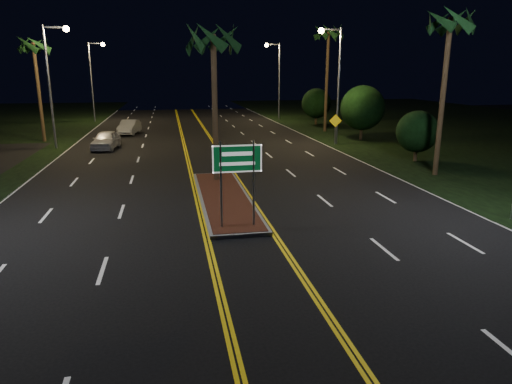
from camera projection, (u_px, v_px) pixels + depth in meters
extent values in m
plane|color=black|center=(251.00, 259.00, 14.37)|extent=(120.00, 120.00, 0.00)
cube|color=gray|center=(224.00, 198.00, 21.00)|extent=(2.25, 10.25, 0.15)
cube|color=#592819|center=(224.00, 196.00, 20.98)|extent=(2.00, 10.00, 0.02)
cylinder|color=gray|center=(221.00, 185.00, 16.48)|extent=(0.08, 0.08, 3.20)
cylinder|color=gray|center=(254.00, 184.00, 16.69)|extent=(0.08, 0.08, 3.20)
cube|color=#07471E|center=(237.00, 159.00, 16.34)|extent=(1.80, 0.04, 1.00)
cube|color=white|center=(237.00, 159.00, 16.32)|extent=(1.80, 0.01, 1.00)
cylinder|color=gray|center=(50.00, 89.00, 34.04)|extent=(0.18, 0.18, 9.00)
cube|color=gray|center=(54.00, 27.00, 33.07)|extent=(1.60, 0.12, 0.12)
sphere|color=#FFCE72|center=(66.00, 29.00, 33.24)|extent=(0.44, 0.44, 0.44)
cylinder|color=gray|center=(92.00, 83.00, 53.03)|extent=(0.18, 0.18, 9.00)
cube|color=gray|center=(95.00, 43.00, 52.07)|extent=(1.60, 0.12, 0.12)
sphere|color=#FFCE72|center=(103.00, 44.00, 52.24)|extent=(0.44, 0.44, 0.44)
cylinder|color=gray|center=(339.00, 88.00, 36.10)|extent=(0.18, 0.18, 9.00)
cube|color=gray|center=(331.00, 29.00, 34.85)|extent=(1.60, 0.12, 0.12)
sphere|color=#FFCE72|center=(321.00, 31.00, 34.73)|extent=(0.44, 0.44, 0.44)
cylinder|color=gray|center=(279.00, 82.00, 55.10)|extent=(0.18, 0.18, 9.00)
cube|color=gray|center=(273.00, 44.00, 53.85)|extent=(1.60, 0.12, 0.12)
sphere|color=#FFCE72|center=(267.00, 45.00, 53.73)|extent=(0.44, 0.44, 0.44)
cylinder|color=#382819|center=(215.00, 111.00, 23.39)|extent=(0.28, 0.28, 7.50)
cylinder|color=#382819|center=(39.00, 93.00, 37.64)|extent=(0.28, 0.28, 8.00)
cylinder|color=#382819|center=(443.00, 99.00, 25.04)|extent=(0.28, 0.28, 8.50)
cylinder|color=#382819|center=(327.00, 82.00, 43.96)|extent=(0.28, 0.28, 9.50)
cylinder|color=#382819|center=(415.00, 154.00, 29.99)|extent=(0.24, 0.24, 0.90)
sphere|color=black|center=(417.00, 132.00, 29.61)|extent=(2.70, 2.70, 2.70)
cylinder|color=#382819|center=(361.00, 132.00, 39.53)|extent=(0.24, 0.24, 1.26)
sphere|color=black|center=(363.00, 108.00, 39.00)|extent=(3.78, 3.78, 3.78)
cylinder|color=#382819|center=(316.00, 120.00, 50.92)|extent=(0.24, 0.24, 1.08)
sphere|color=black|center=(316.00, 103.00, 50.46)|extent=(3.24, 3.24, 3.24)
imported|color=silver|center=(106.00, 138.00, 34.68)|extent=(2.62, 5.04, 1.61)
imported|color=#A4A9AE|center=(129.00, 126.00, 42.96)|extent=(2.74, 4.93, 1.55)
cylinder|color=gray|center=(335.00, 131.00, 36.80)|extent=(0.07, 0.07, 2.10)
cube|color=yellow|center=(336.00, 121.00, 36.56)|extent=(1.01, 0.09, 1.01)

